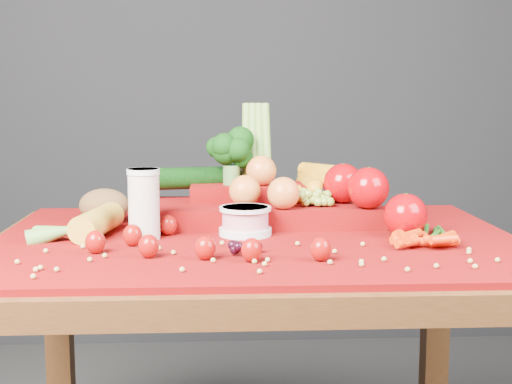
{
  "coord_description": "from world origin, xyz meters",
  "views": [
    {
      "loc": [
        -0.07,
        -1.42,
        1.05
      ],
      "look_at": [
        0.0,
        0.02,
        0.85
      ],
      "focal_mm": 50.0,
      "sensor_mm": 36.0,
      "label": 1
    }
  ],
  "objects_px": {
    "milk_glass": "(144,201)",
    "produce_mound": "(278,196)",
    "yogurt_bowl": "(245,220)",
    "table": "(257,287)"
  },
  "relations": [
    {
      "from": "yogurt_bowl",
      "to": "produce_mound",
      "type": "bearing_deg",
      "value": 60.26
    },
    {
      "from": "milk_glass",
      "to": "table",
      "type": "bearing_deg",
      "value": 3.9
    },
    {
      "from": "milk_glass",
      "to": "produce_mound",
      "type": "xyz_separation_m",
      "value": [
        0.28,
        0.17,
        -0.02
      ]
    },
    {
      "from": "table",
      "to": "produce_mound",
      "type": "bearing_deg",
      "value": 69.7
    },
    {
      "from": "produce_mound",
      "to": "yogurt_bowl",
      "type": "bearing_deg",
      "value": -119.74
    },
    {
      "from": "milk_glass",
      "to": "produce_mound",
      "type": "distance_m",
      "value": 0.33
    },
    {
      "from": "table",
      "to": "yogurt_bowl",
      "type": "distance_m",
      "value": 0.14
    },
    {
      "from": "table",
      "to": "milk_glass",
      "type": "relative_size",
      "value": 7.81
    },
    {
      "from": "milk_glass",
      "to": "yogurt_bowl",
      "type": "bearing_deg",
      "value": 8.22
    },
    {
      "from": "yogurt_bowl",
      "to": "produce_mound",
      "type": "distance_m",
      "value": 0.16
    }
  ]
}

